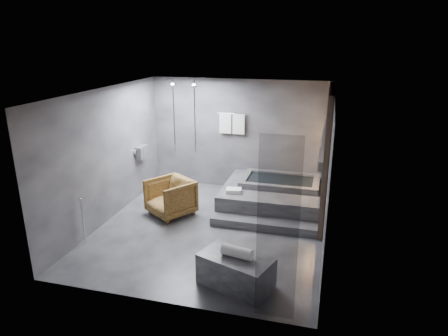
# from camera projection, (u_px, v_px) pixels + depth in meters

# --- Properties ---
(room) EXTENTS (5.00, 5.04, 2.82)m
(room) POSITION_uv_depth(u_px,v_px,m) (233.00, 146.00, 7.82)
(room) COLOR #2C2C2F
(room) RESTS_ON ground
(tub_deck) EXTENTS (2.20, 2.00, 0.50)m
(tub_deck) POSITION_uv_depth(u_px,v_px,m) (272.00, 196.00, 9.23)
(tub_deck) COLOR #313134
(tub_deck) RESTS_ON ground
(tub_step) EXTENTS (2.20, 0.36, 0.18)m
(tub_step) POSITION_uv_depth(u_px,v_px,m) (263.00, 225.00, 8.20)
(tub_step) COLOR #313134
(tub_step) RESTS_ON ground
(concrete_bench) EXTENTS (1.27, 0.96, 0.51)m
(concrete_bench) POSITION_uv_depth(u_px,v_px,m) (236.00, 271.00, 6.28)
(concrete_bench) COLOR #373639
(concrete_bench) RESTS_ON ground
(driftwood_chair) EXTENTS (1.22, 1.23, 0.81)m
(driftwood_chair) POSITION_uv_depth(u_px,v_px,m) (170.00, 197.00, 8.77)
(driftwood_chair) COLOR #462D11
(driftwood_chair) RESTS_ON ground
(rolled_towel) EXTENTS (0.52, 0.27, 0.18)m
(rolled_towel) POSITION_uv_depth(u_px,v_px,m) (237.00, 252.00, 6.16)
(rolled_towel) COLOR white
(rolled_towel) RESTS_ON concrete_bench
(deck_towel) EXTENTS (0.37, 0.30, 0.09)m
(deck_towel) POSITION_uv_depth(u_px,v_px,m) (234.00, 191.00, 8.78)
(deck_towel) COLOR white
(deck_towel) RESTS_ON tub_deck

